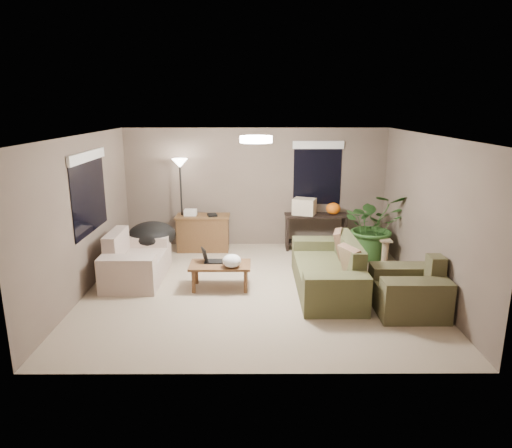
{
  "coord_description": "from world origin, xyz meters",
  "views": [
    {
      "loc": [
        -0.03,
        -7.06,
        2.94
      ],
      "look_at": [
        0.0,
        0.2,
        1.05
      ],
      "focal_mm": 32.0,
      "sensor_mm": 36.0,
      "label": 1
    }
  ],
  "objects_px": {
    "desk": "(203,233)",
    "houseplant": "(373,233)",
    "papasan_chair": "(152,239)",
    "floor_lamp": "(180,174)",
    "main_sofa": "(329,272)",
    "cat_scratching_post": "(385,254)",
    "loveseat": "(135,262)",
    "coffee_table": "(220,268)",
    "armchair": "(409,292)",
    "console_table": "(316,229)"
  },
  "relations": [
    {
      "from": "desk",
      "to": "houseplant",
      "type": "bearing_deg",
      "value": -8.91
    },
    {
      "from": "papasan_chair",
      "to": "floor_lamp",
      "type": "relative_size",
      "value": 0.6
    },
    {
      "from": "main_sofa",
      "to": "cat_scratching_post",
      "type": "relative_size",
      "value": 4.4
    },
    {
      "from": "loveseat",
      "to": "houseplant",
      "type": "relative_size",
      "value": 1.19
    },
    {
      "from": "floor_lamp",
      "to": "cat_scratching_post",
      "type": "bearing_deg",
      "value": -13.63
    },
    {
      "from": "coffee_table",
      "to": "papasan_chair",
      "type": "xyz_separation_m",
      "value": [
        -1.39,
        1.29,
        0.11
      ]
    },
    {
      "from": "loveseat",
      "to": "houseplant",
      "type": "distance_m",
      "value": 4.55
    },
    {
      "from": "armchair",
      "to": "desk",
      "type": "relative_size",
      "value": 0.91
    },
    {
      "from": "loveseat",
      "to": "floor_lamp",
      "type": "relative_size",
      "value": 0.84
    },
    {
      "from": "coffee_table",
      "to": "floor_lamp",
      "type": "height_order",
      "value": "floor_lamp"
    },
    {
      "from": "coffee_table",
      "to": "cat_scratching_post",
      "type": "relative_size",
      "value": 2.0
    },
    {
      "from": "loveseat",
      "to": "armchair",
      "type": "bearing_deg",
      "value": -16.94
    },
    {
      "from": "desk",
      "to": "floor_lamp",
      "type": "xyz_separation_m",
      "value": [
        -0.43,
        0.02,
        1.22
      ]
    },
    {
      "from": "desk",
      "to": "console_table",
      "type": "xyz_separation_m",
      "value": [
        2.35,
        0.08,
        0.06
      ]
    },
    {
      "from": "armchair",
      "to": "loveseat",
      "type": "bearing_deg",
      "value": 163.06
    },
    {
      "from": "houseplant",
      "to": "cat_scratching_post",
      "type": "height_order",
      "value": "houseplant"
    },
    {
      "from": "main_sofa",
      "to": "console_table",
      "type": "distance_m",
      "value": 2.2
    },
    {
      "from": "desk",
      "to": "houseplant",
      "type": "height_order",
      "value": "houseplant"
    },
    {
      "from": "coffee_table",
      "to": "papasan_chair",
      "type": "bearing_deg",
      "value": 137.17
    },
    {
      "from": "loveseat",
      "to": "papasan_chair",
      "type": "height_order",
      "value": "loveseat"
    },
    {
      "from": "coffee_table",
      "to": "floor_lamp",
      "type": "distance_m",
      "value": 2.59
    },
    {
      "from": "houseplant",
      "to": "coffee_table",
      "type": "bearing_deg",
      "value": -152.31
    },
    {
      "from": "cat_scratching_post",
      "to": "armchair",
      "type": "bearing_deg",
      "value": -95.7
    },
    {
      "from": "coffee_table",
      "to": "console_table",
      "type": "bearing_deg",
      "value": 49.12
    },
    {
      "from": "loveseat",
      "to": "desk",
      "type": "bearing_deg",
      "value": 58.08
    },
    {
      "from": "main_sofa",
      "to": "desk",
      "type": "xyz_separation_m",
      "value": [
        -2.29,
        2.12,
        0.08
      ]
    },
    {
      "from": "floor_lamp",
      "to": "console_table",
      "type": "bearing_deg",
      "value": 1.19
    },
    {
      "from": "armchair",
      "to": "cat_scratching_post",
      "type": "bearing_deg",
      "value": 84.3
    },
    {
      "from": "armchair",
      "to": "console_table",
      "type": "bearing_deg",
      "value": 108.01
    },
    {
      "from": "main_sofa",
      "to": "coffee_table",
      "type": "distance_m",
      "value": 1.79
    },
    {
      "from": "console_table",
      "to": "papasan_chair",
      "type": "relative_size",
      "value": 1.14
    },
    {
      "from": "armchair",
      "to": "coffee_table",
      "type": "distance_m",
      "value": 2.97
    },
    {
      "from": "main_sofa",
      "to": "houseplant",
      "type": "height_order",
      "value": "houseplant"
    },
    {
      "from": "main_sofa",
      "to": "desk",
      "type": "relative_size",
      "value": 2.0
    },
    {
      "from": "armchair",
      "to": "papasan_chair",
      "type": "height_order",
      "value": "armchair"
    },
    {
      "from": "desk",
      "to": "floor_lamp",
      "type": "bearing_deg",
      "value": 177.22
    },
    {
      "from": "houseplant",
      "to": "cat_scratching_post",
      "type": "xyz_separation_m",
      "value": [
        0.13,
        -0.41,
        -0.31
      ]
    },
    {
      "from": "papasan_chair",
      "to": "floor_lamp",
      "type": "xyz_separation_m",
      "value": [
        0.46,
        0.79,
        1.13
      ]
    },
    {
      "from": "loveseat",
      "to": "houseplant",
      "type": "xyz_separation_m",
      "value": [
        4.41,
        1.09,
        0.23
      ]
    },
    {
      "from": "loveseat",
      "to": "armchair",
      "type": "relative_size",
      "value": 1.6
    },
    {
      "from": "armchair",
      "to": "main_sofa",
      "type": "bearing_deg",
      "value": 141.68
    },
    {
      "from": "desk",
      "to": "console_table",
      "type": "distance_m",
      "value": 2.35
    },
    {
      "from": "papasan_chair",
      "to": "cat_scratching_post",
      "type": "height_order",
      "value": "papasan_chair"
    },
    {
      "from": "desk",
      "to": "cat_scratching_post",
      "type": "relative_size",
      "value": 2.2
    },
    {
      "from": "loveseat",
      "to": "desk",
      "type": "xyz_separation_m",
      "value": [
        1.01,
        1.62,
        0.08
      ]
    },
    {
      "from": "houseplant",
      "to": "cat_scratching_post",
      "type": "bearing_deg",
      "value": -72.33
    },
    {
      "from": "loveseat",
      "to": "cat_scratching_post",
      "type": "distance_m",
      "value": 4.59
    },
    {
      "from": "main_sofa",
      "to": "console_table",
      "type": "relative_size",
      "value": 1.69
    },
    {
      "from": "coffee_table",
      "to": "cat_scratching_post",
      "type": "bearing_deg",
      "value": 20.22
    },
    {
      "from": "coffee_table",
      "to": "houseplant",
      "type": "bearing_deg",
      "value": 27.69
    }
  ]
}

